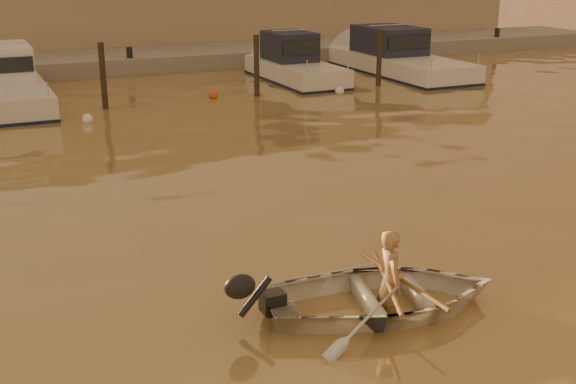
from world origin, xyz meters
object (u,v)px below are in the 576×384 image
moored_boat_4 (295,64)px  waterfront_building (48,3)px  moored_boat_5 (399,57)px  person (390,281)px  moored_boat_2 (3,84)px  dinghy (383,296)px

moored_boat_4 → waterfront_building: (-7.25, 11.00, 1.77)m
moored_boat_5 → person: bearing=-123.2°
moored_boat_5 → waterfront_building: (-11.76, 11.00, 1.77)m
moored_boat_2 → moored_boat_4: size_ratio=1.29×
moored_boat_2 → moored_boat_5: bearing=0.0°
dinghy → moored_boat_5: bearing=-21.2°
moored_boat_2 → moored_boat_5: 14.67m
moored_boat_2 → moored_boat_5: same height
dinghy → moored_boat_2: bearing=23.8°
moored_boat_2 → waterfront_building: 11.52m
person → moored_boat_2: moored_boat_2 is taller
person → moored_boat_2: size_ratio=0.18×
dinghy → waterfront_building: size_ratio=0.07×
dinghy → person: 0.23m
moored_boat_5 → moored_boat_4: bearing=180.0°
moored_boat_4 → dinghy: bearing=-111.6°
moored_boat_4 → waterfront_building: 13.29m
waterfront_building → dinghy: bearing=-88.9°
dinghy → moored_boat_5: moored_boat_5 is taller
waterfront_building → moored_boat_4: bearing=-56.6°
moored_boat_2 → waterfront_building: waterfront_building is taller
moored_boat_4 → moored_boat_5: same height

